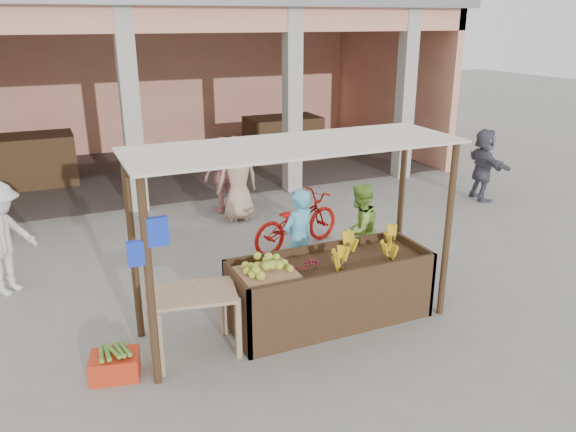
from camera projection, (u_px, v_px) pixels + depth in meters
name	position (u px, v px, depth m)	size (l,w,h in m)	color
ground	(295.00, 327.00, 7.24)	(60.00, 60.00, 0.00)	slate
market_building	(150.00, 64.00, 14.07)	(14.40, 6.40, 4.20)	#EE9B7C
fruit_stall	(330.00, 292.00, 7.30)	(2.60, 0.95, 0.80)	#45311B
stall_awning	(292.00, 178.00, 6.63)	(4.09, 1.35, 2.39)	#45311B
banana_heap	(366.00, 248.00, 7.37)	(1.21, 0.66, 0.22)	yellow
melon_tray	(265.00, 270.00, 6.80)	(0.72, 0.63, 0.19)	#AB7E58
berry_heap	(309.00, 265.00, 6.99)	(0.39, 0.32, 0.13)	maroon
side_table	(192.00, 303.00, 6.45)	(1.11, 0.85, 0.81)	tan
papaya_pile	(191.00, 285.00, 6.37)	(0.64, 0.37, 0.18)	#559731
red_crate	(115.00, 366.00, 6.20)	(0.52, 0.38, 0.27)	red
plantain_bundle	(113.00, 352.00, 6.14)	(0.42, 0.29, 0.08)	olive
produce_sacks	(301.00, 184.00, 12.52)	(0.71, 0.44, 0.54)	maroon
vendor_blue	(299.00, 237.00, 8.04)	(0.61, 0.44, 1.62)	#5DC8EC
vendor_green	(359.00, 228.00, 8.45)	(0.75, 0.43, 1.55)	#88B840
motorcycle	(296.00, 220.00, 9.62)	(1.90, 0.65, 0.99)	#AB0F0A
shopper_a	(1.00, 234.00, 7.89)	(1.15, 0.57, 1.79)	silver
shopper_b	(224.00, 173.00, 11.30)	(0.98, 0.52, 1.67)	#D68787
shopper_c	(238.00, 174.00, 10.85)	(0.89, 0.58, 1.84)	tan
shopper_d	(484.00, 163.00, 12.13)	(1.53, 0.63, 1.65)	#4F4E5A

